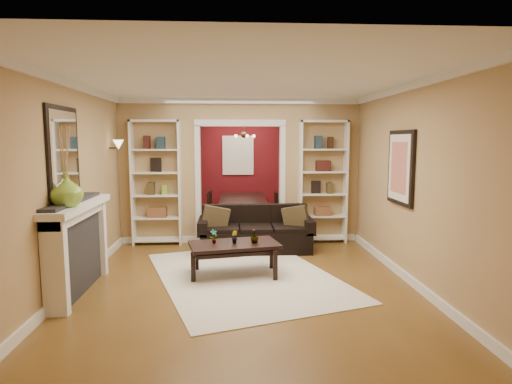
{
  "coord_description": "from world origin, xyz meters",
  "views": [
    {
      "loc": [
        -0.17,
        -6.9,
        1.94
      ],
      "look_at": [
        0.18,
        -0.8,
        1.19
      ],
      "focal_mm": 30.0,
      "sensor_mm": 36.0,
      "label": 1
    }
  ],
  "objects": [
    {
      "name": "floor",
      "position": [
        0.0,
        0.0,
        0.0
      ],
      "size": [
        8.0,
        8.0,
        0.0
      ],
      "primitive_type": "plane",
      "color": "brown",
      "rests_on": "ground"
    },
    {
      "name": "ceiling",
      "position": [
        0.0,
        0.0,
        2.7
      ],
      "size": [
        8.0,
        8.0,
        0.0
      ],
      "primitive_type": "plane",
      "rotation": [
        3.14,
        0.0,
        0.0
      ],
      "color": "white",
      "rests_on": "ground"
    },
    {
      "name": "wall_back",
      "position": [
        0.0,
        4.0,
        1.35
      ],
      "size": [
        8.0,
        0.0,
        8.0
      ],
      "primitive_type": "plane",
      "rotation": [
        1.57,
        0.0,
        0.0
      ],
      "color": "tan",
      "rests_on": "ground"
    },
    {
      "name": "wall_front",
      "position": [
        0.0,
        -4.0,
        1.35
      ],
      "size": [
        8.0,
        0.0,
        8.0
      ],
      "primitive_type": "plane",
      "rotation": [
        -1.57,
        0.0,
        0.0
      ],
      "color": "tan",
      "rests_on": "ground"
    },
    {
      "name": "wall_left",
      "position": [
        -2.25,
        0.0,
        1.35
      ],
      "size": [
        0.0,
        8.0,
        8.0
      ],
      "primitive_type": "plane",
      "rotation": [
        1.57,
        0.0,
        1.57
      ],
      "color": "tan",
      "rests_on": "ground"
    },
    {
      "name": "wall_right",
      "position": [
        2.25,
        0.0,
        1.35
      ],
      "size": [
        0.0,
        8.0,
        8.0
      ],
      "primitive_type": "plane",
      "rotation": [
        1.57,
        0.0,
        -1.57
      ],
      "color": "tan",
      "rests_on": "ground"
    },
    {
      "name": "partition_wall",
      "position": [
        0.0,
        1.2,
        1.35
      ],
      "size": [
        4.5,
        0.15,
        2.7
      ],
      "primitive_type": "cube",
      "color": "tan",
      "rests_on": "floor"
    },
    {
      "name": "red_back_panel",
      "position": [
        0.0,
        3.97,
        1.32
      ],
      "size": [
        4.44,
        0.04,
        2.64
      ],
      "primitive_type": "cube",
      "color": "maroon",
      "rests_on": "floor"
    },
    {
      "name": "dining_window",
      "position": [
        0.0,
        3.93,
        1.55
      ],
      "size": [
        0.78,
        0.03,
        0.98
      ],
      "primitive_type": "cube",
      "color": "#8CA5CC",
      "rests_on": "wall_back"
    },
    {
      "name": "area_rug",
      "position": [
        0.02,
        -0.96,
        0.01
      ],
      "size": [
        3.19,
        3.79,
        0.01
      ],
      "primitive_type": "cube",
      "rotation": [
        0.0,
        0.0,
        0.31
      ],
      "color": "silver",
      "rests_on": "floor"
    },
    {
      "name": "sofa",
      "position": [
        0.25,
        0.45,
        0.39
      ],
      "size": [
        1.99,
        0.86,
        0.78
      ],
      "primitive_type": "cube",
      "color": "black",
      "rests_on": "floor"
    },
    {
      "name": "pillow_left",
      "position": [
        -0.46,
        0.43,
        0.6
      ],
      "size": [
        0.46,
        0.19,
        0.45
      ],
      "primitive_type": "cube",
      "rotation": [
        0.0,
        0.0,
        0.15
      ],
      "color": "brown",
      "rests_on": "sofa"
    },
    {
      "name": "pillow_right",
      "position": [
        0.96,
        0.43,
        0.6
      ],
      "size": [
        0.45,
        0.31,
        0.44
      ],
      "primitive_type": "cube",
      "rotation": [
        0.0,
        0.0,
        -0.48
      ],
      "color": "brown",
      "rests_on": "sofa"
    },
    {
      "name": "coffee_table",
      "position": [
        -0.13,
        -0.91,
        0.24
      ],
      "size": [
        1.36,
        0.92,
        0.47
      ],
      "primitive_type": "cube",
      "rotation": [
        0.0,
        0.0,
        0.21
      ],
      "color": "black",
      "rests_on": "floor"
    },
    {
      "name": "plant_left",
      "position": [
        -0.43,
        -0.91,
        0.57
      ],
      "size": [
        0.13,
        0.12,
        0.2
      ],
      "primitive_type": "imported",
      "rotation": [
        0.0,
        0.0,
        0.55
      ],
      "color": "#336626",
      "rests_on": "coffee_table"
    },
    {
      "name": "plant_center",
      "position": [
        -0.13,
        -0.91,
        0.56
      ],
      "size": [
        0.11,
        0.12,
        0.18
      ],
      "primitive_type": "imported",
      "rotation": [
        0.0,
        0.0,
        1.91
      ],
      "color": "#336626",
      "rests_on": "coffee_table"
    },
    {
      "name": "plant_right",
      "position": [
        0.16,
        -0.91,
        0.58
      ],
      "size": [
        0.16,
        0.16,
        0.21
      ],
      "primitive_type": "imported",
      "rotation": [
        0.0,
        0.0,
        4.05
      ],
      "color": "#336626",
      "rests_on": "coffee_table"
    },
    {
      "name": "bookshelf_left",
      "position": [
        -1.55,
        1.03,
        1.15
      ],
      "size": [
        0.9,
        0.3,
        2.3
      ],
      "primitive_type": "cube",
      "color": "white",
      "rests_on": "floor"
    },
    {
      "name": "bookshelf_right",
      "position": [
        1.55,
        1.03,
        1.15
      ],
      "size": [
        0.9,
        0.3,
        2.3
      ],
      "primitive_type": "cube",
      "color": "white",
      "rests_on": "floor"
    },
    {
      "name": "fireplace",
      "position": [
        -2.09,
        -1.5,
        0.58
      ],
      "size": [
        0.32,
        1.7,
        1.16
      ],
      "primitive_type": "cube",
      "color": "white",
      "rests_on": "floor"
    },
    {
      "name": "vase",
      "position": [
        -2.09,
        -1.84,
        1.36
      ],
      "size": [
        0.42,
        0.42,
        0.39
      ],
      "primitive_type": "imported",
      "rotation": [
        0.0,
        0.0,
        -0.13
      ],
      "color": "#83B339",
      "rests_on": "fireplace"
    },
    {
      "name": "mirror",
      "position": [
        -2.23,
        -1.5,
        1.8
      ],
      "size": [
        0.03,
        0.95,
        1.1
      ],
      "primitive_type": "cube",
      "color": "silver",
      "rests_on": "wall_left"
    },
    {
      "name": "wall_sconce",
      "position": [
        -2.15,
        0.55,
        1.83
      ],
      "size": [
        0.18,
        0.18,
        0.22
      ],
      "primitive_type": "cube",
      "color": "#FFE0A5",
      "rests_on": "wall_left"
    },
    {
      "name": "framed_art",
      "position": [
        2.21,
        -1.0,
        1.55
      ],
      "size": [
        0.04,
        0.85,
        1.05
      ],
      "primitive_type": "cube",
      "color": "black",
      "rests_on": "wall_right"
    },
    {
      "name": "dining_table",
      "position": [
        0.11,
        2.67,
        0.32
      ],
      "size": [
        1.83,
        1.02,
        0.64
      ],
      "primitive_type": "imported",
      "rotation": [
        0.0,
        0.0,
        1.57
      ],
      "color": "black",
      "rests_on": "floor"
    },
    {
      "name": "dining_chair_nw",
      "position": [
        -0.44,
        2.37,
        0.43
      ],
      "size": [
        0.48,
        0.48,
        0.85
      ],
      "primitive_type": "cube",
      "rotation": [
        0.0,
        0.0,
        1.71
      ],
      "color": "black",
      "rests_on": "floor"
    },
    {
      "name": "dining_chair_ne",
      "position": [
        0.66,
        2.37,
        0.41
      ],
      "size": [
        0.47,
        0.47,
        0.83
      ],
      "primitive_type": "cube",
      "rotation": [
        0.0,
        0.0,
        -1.4
      ],
      "color": "black",
      "rests_on": "floor"
    },
    {
      "name": "dining_chair_sw",
      "position": [
        -0.44,
        2.97,
        0.4
      ],
      "size": [
        0.46,
        0.46,
        0.8
      ],
      "primitive_type": "cube",
      "rotation": [
        0.0,
        0.0,
        1.75
      ],
      "color": "black",
      "rests_on": "floor"
    },
    {
      "name": "dining_chair_se",
      "position": [
        0.66,
        2.97,
        0.38
      ],
      "size": [
        0.4,
        0.4,
        0.75
      ],
      "primitive_type": "cube",
      "rotation": [
        0.0,
        0.0,
        -1.64
      ],
      "color": "black",
      "rests_on": "floor"
    },
    {
      "name": "chandelier",
      "position": [
        0.0,
        2.7,
        2.02
      ],
      "size": [
        0.5,
        0.5,
        0.3
      ],
      "primitive_type": "cube",
      "color": "#3C291B",
      "rests_on": "ceiling"
    }
  ]
}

